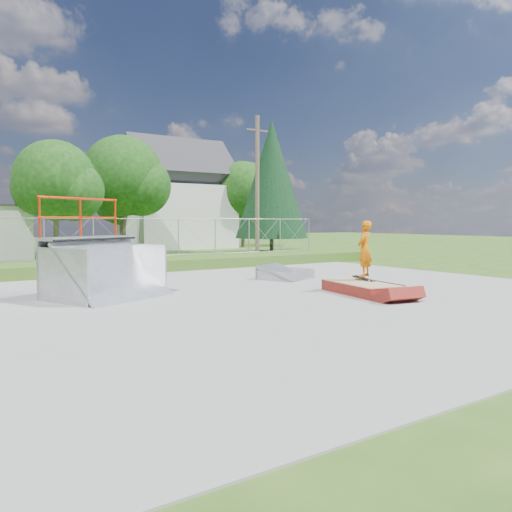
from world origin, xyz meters
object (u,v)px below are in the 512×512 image
Objects in this scene: flat_bank_ramp at (286,273)px; skater at (365,251)px; grind_box at (361,288)px; quarter_pipe at (108,248)px.

skater reaches higher than flat_bank_ramp.
grind_box is 7.36m from quarter_pipe.
flat_bank_ramp reaches higher than grind_box.
skater is at bearing -114.76° from flat_bank_ramp.
grind_box is 1.19m from skater.
grind_box is at bearing -51.71° from quarter_pipe.
flat_bank_ramp is at bearing -16.57° from quarter_pipe.
quarter_pipe is 7.51m from skater.
grind_box is at bearing -120.43° from flat_bank_ramp.
quarter_pipe is 1.68× the size of skater.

